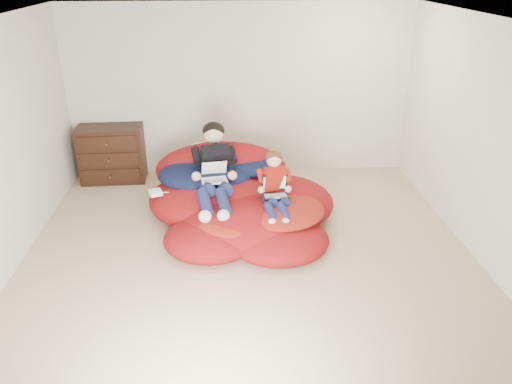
# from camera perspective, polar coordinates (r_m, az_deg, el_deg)

# --- Properties ---
(room_shell) EXTENTS (5.10, 5.10, 2.77)m
(room_shell) POSITION_cam_1_polar(r_m,az_deg,el_deg) (5.49, -0.79, -5.40)
(room_shell) COLOR tan
(room_shell) RESTS_ON ground
(dresser) EXTENTS (0.93, 0.54, 0.83)m
(dresser) POSITION_cam_1_polar(r_m,az_deg,el_deg) (7.64, -16.12, 4.20)
(dresser) COLOR black
(dresser) RESTS_ON ground
(beanbag_pile) EXTENTS (2.35, 2.35, 0.87)m
(beanbag_pile) POSITION_cam_1_polar(r_m,az_deg,el_deg) (6.25, -2.08, -1.03)
(beanbag_pile) COLOR maroon
(beanbag_pile) RESTS_ON ground
(cream_pillow) EXTENTS (0.40, 0.25, 0.25)m
(cream_pillow) POSITION_cam_1_polar(r_m,az_deg,el_deg) (6.88, -6.49, 4.59)
(cream_pillow) COLOR silver
(cream_pillow) RESTS_ON beanbag_pile
(older_boy) EXTENTS (0.45, 1.28, 0.83)m
(older_boy) POSITION_cam_1_polar(r_m,az_deg,el_deg) (6.12, -4.80, 3.04)
(older_boy) COLOR black
(older_boy) RESTS_ON beanbag_pile
(younger_boy) EXTENTS (0.34, 0.81, 0.65)m
(younger_boy) POSITION_cam_1_polar(r_m,az_deg,el_deg) (5.83, 2.18, 0.88)
(younger_boy) COLOR #B51910
(younger_boy) RESTS_ON beanbag_pile
(laptop_white) EXTENTS (0.34, 0.36, 0.21)m
(laptop_white) POSITION_cam_1_polar(r_m,az_deg,el_deg) (6.06, -4.79, 1.96)
(laptop_white) COLOR white
(laptop_white) RESTS_ON older_boy
(laptop_black) EXTENTS (0.32, 0.29, 0.22)m
(laptop_black) POSITION_cam_1_polar(r_m,az_deg,el_deg) (5.85, 2.18, 0.24)
(laptop_black) COLOR black
(laptop_black) RESTS_ON younger_boy
(power_adapter) EXTENTS (0.18, 0.18, 0.05)m
(power_adapter) POSITION_cam_1_polar(r_m,az_deg,el_deg) (6.21, -11.40, -0.07)
(power_adapter) COLOR white
(power_adapter) RESTS_ON beanbag_pile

